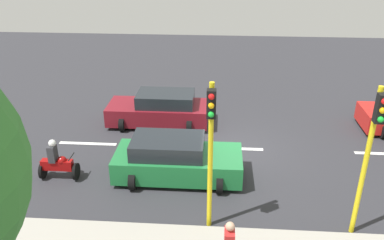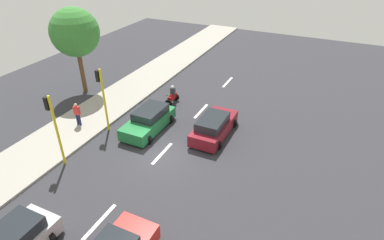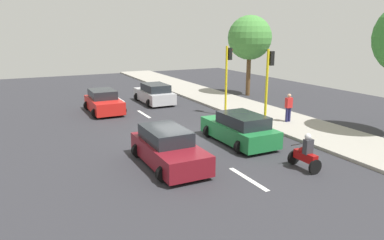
% 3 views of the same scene
% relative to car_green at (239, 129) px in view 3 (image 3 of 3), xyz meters
% --- Properties ---
extents(ground_plane, '(40.00, 60.00, 0.10)m').
position_rel_car_green_xyz_m(ground_plane, '(-2.21, 2.08, -0.76)').
color(ground_plane, '#2D2D33').
extents(sidewalk, '(4.00, 60.00, 0.15)m').
position_rel_car_green_xyz_m(sidewalk, '(4.79, 2.08, -0.64)').
color(sidewalk, '#9E998E').
rests_on(sidewalk, ground).
extents(lane_stripe_north, '(0.20, 2.40, 0.01)m').
position_rel_car_green_xyz_m(lane_stripe_north, '(-2.21, -3.92, -0.71)').
color(lane_stripe_north, white).
rests_on(lane_stripe_north, ground).
extents(lane_stripe_mid, '(0.20, 2.40, 0.01)m').
position_rel_car_green_xyz_m(lane_stripe_mid, '(-2.21, 2.08, -0.71)').
color(lane_stripe_mid, white).
rests_on(lane_stripe_mid, ground).
extents(lane_stripe_south, '(0.20, 2.40, 0.01)m').
position_rel_car_green_xyz_m(lane_stripe_south, '(-2.21, 8.08, -0.71)').
color(lane_stripe_south, white).
rests_on(lane_stripe_south, ground).
extents(lane_stripe_far_south, '(0.20, 2.40, 0.01)m').
position_rel_car_green_xyz_m(lane_stripe_far_south, '(-2.21, 14.08, -0.71)').
color(lane_stripe_far_south, white).
rests_on(lane_stripe_far_south, ground).
extents(car_green, '(2.34, 4.44, 1.52)m').
position_rel_car_green_xyz_m(car_green, '(0.00, 0.00, 0.00)').
color(car_green, '#1E7238').
rests_on(car_green, ground).
extents(car_maroon, '(2.28, 4.47, 1.52)m').
position_rel_car_green_xyz_m(car_maroon, '(-4.34, -1.19, -0.00)').
color(car_maroon, maroon).
rests_on(car_maroon, ground).
extents(car_silver, '(2.31, 4.34, 1.52)m').
position_rel_car_green_xyz_m(car_silver, '(-0.22, 11.30, -0.00)').
color(car_silver, '#B7B7BC').
rests_on(car_silver, ground).
extents(car_red, '(2.29, 4.06, 1.52)m').
position_rel_car_green_xyz_m(car_red, '(-4.44, 9.84, -0.00)').
color(car_red, red).
rests_on(car_red, ground).
extents(motorcycle, '(0.60, 1.30, 1.53)m').
position_rel_car_green_xyz_m(motorcycle, '(0.39, -4.13, -0.07)').
color(motorcycle, black).
rests_on(motorcycle, ground).
extents(pedestrian_near_signal, '(0.40, 0.24, 1.69)m').
position_rel_car_green_xyz_m(pedestrian_near_signal, '(4.67, 1.79, 0.35)').
color(pedestrian_near_signal, '#1E1E4C').
rests_on(pedestrian_near_signal, sidewalk).
extents(traffic_light_corner, '(0.49, 0.24, 4.50)m').
position_rel_car_green_xyz_m(traffic_light_corner, '(2.63, 1.25, 2.22)').
color(traffic_light_corner, yellow).
rests_on(traffic_light_corner, ground).
extents(traffic_light_midblock, '(0.49, 0.24, 4.50)m').
position_rel_car_green_xyz_m(traffic_light_midblock, '(2.63, 5.41, 2.22)').
color(traffic_light_midblock, yellow).
rests_on(traffic_light_midblock, ground).
extents(street_tree_south, '(3.65, 3.65, 6.69)m').
position_rel_car_green_xyz_m(street_tree_south, '(8.19, 10.92, 4.12)').
color(street_tree_south, brown).
rests_on(street_tree_south, ground).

